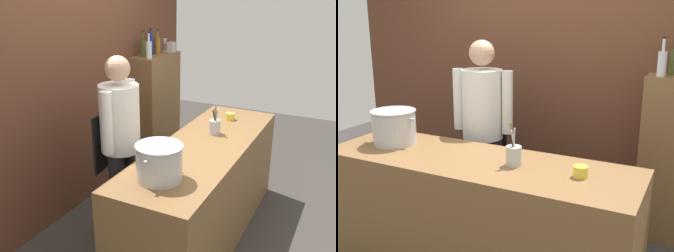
{
  "view_description": "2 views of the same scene",
  "coord_description": "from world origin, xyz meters",
  "views": [
    {
      "loc": [
        -2.9,
        -1.14,
        2.19
      ],
      "look_at": [
        0.16,
        0.44,
        0.94
      ],
      "focal_mm": 41.79,
      "sensor_mm": 36.0,
      "label": 1
    },
    {
      "loc": [
        1.36,
        -2.27,
        1.86
      ],
      "look_at": [
        0.05,
        0.35,
        1.06
      ],
      "focal_mm": 43.94,
      "sensor_mm": 36.0,
      "label": 2
    }
  ],
  "objects": [
    {
      "name": "brick_back_panel",
      "position": [
        0.0,
        1.4,
        1.5
      ],
      "size": [
        4.4,
        0.1,
        3.0
      ],
      "primitive_type": "cube",
      "color": "brown",
      "rests_on": "ground_plane"
    },
    {
      "name": "prep_counter",
      "position": [
        0.0,
        0.0,
        0.45
      ],
      "size": [
        2.23,
        0.7,
        0.9
      ],
      "primitive_type": "cube",
      "color": "brown",
      "rests_on": "ground_plane"
    },
    {
      "name": "chef",
      "position": [
        -0.32,
        0.66,
        0.96
      ],
      "size": [
        0.53,
        0.38,
        1.66
      ],
      "rotation": [
        0.0,
        0.0,
        3.27
      ],
      "color": "black",
      "rests_on": "ground_plane"
    },
    {
      "name": "stockpot_large",
      "position": [
        -0.74,
        0.04,
        1.03
      ],
      "size": [
        0.4,
        0.34,
        0.26
      ],
      "color": "#B7BABF",
      "rests_on": "prep_counter"
    },
    {
      "name": "utensil_crock",
      "position": [
        0.28,
        0.02,
        0.97
      ],
      "size": [
        0.1,
        0.1,
        0.29
      ],
      "color": "#B7BABF",
      "rests_on": "prep_counter"
    },
    {
      "name": "butter_jar",
      "position": [
        0.73,
        0.02,
        0.94
      ],
      "size": [
        0.09,
        0.09,
        0.07
      ],
      "primitive_type": "cylinder",
      "color": "yellow",
      "rests_on": "prep_counter"
    },
    {
      "name": "wine_bottle_olive",
      "position": [
        1.09,
        1.25,
        1.5
      ],
      "size": [
        0.06,
        0.06,
        0.3
      ],
      "color": "#475123",
      "rests_on": "bar_cabinet"
    },
    {
      "name": "wine_bottle_clear",
      "position": [
        1.02,
        1.12,
        1.5
      ],
      "size": [
        0.07,
        0.07,
        0.3
      ],
      "color": "silver",
      "rests_on": "bar_cabinet"
    }
  ]
}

